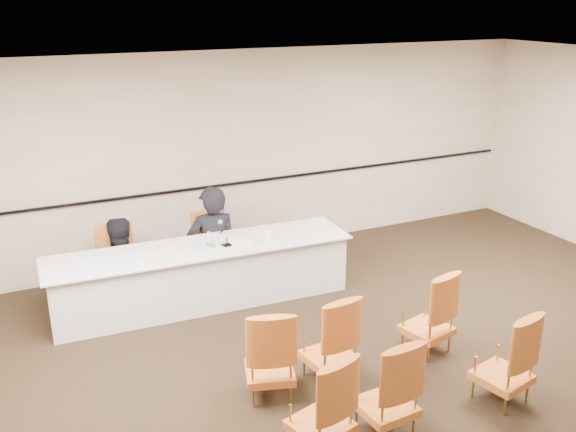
# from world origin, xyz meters

# --- Properties ---
(floor) EXTENTS (10.00, 10.00, 0.00)m
(floor) POSITION_xyz_m (0.00, 0.00, 0.00)
(floor) COLOR black
(floor) RESTS_ON ground
(ceiling) EXTENTS (10.00, 10.00, 0.00)m
(ceiling) POSITION_xyz_m (0.00, 0.00, 3.00)
(ceiling) COLOR white
(ceiling) RESTS_ON ground
(wall_back) EXTENTS (10.00, 0.04, 3.00)m
(wall_back) POSITION_xyz_m (0.00, 4.00, 1.50)
(wall_back) COLOR #B5A48E
(wall_back) RESTS_ON ground
(wall_rail) EXTENTS (9.80, 0.04, 0.03)m
(wall_rail) POSITION_xyz_m (0.00, 3.96, 1.10)
(wall_rail) COLOR black
(wall_rail) RESTS_ON wall_back
(panel_table) EXTENTS (3.82, 1.05, 0.76)m
(panel_table) POSITION_xyz_m (-0.92, 2.62, 0.38)
(panel_table) COLOR silver
(panel_table) RESTS_ON ground
(panelist_main) EXTENTS (0.73, 0.52, 1.89)m
(panelist_main) POSITION_xyz_m (-0.59, 3.16, 0.40)
(panelist_main) COLOR black
(panelist_main) RESTS_ON ground
(panelist_main_chair) EXTENTS (0.52, 0.52, 0.95)m
(panelist_main_chair) POSITION_xyz_m (-0.59, 3.16, 0.47)
(panelist_main_chair) COLOR #BB5221
(panelist_main_chair) RESTS_ON ground
(panelist_second) EXTENTS (0.89, 0.76, 1.59)m
(panelist_second) POSITION_xyz_m (-1.83, 3.22, 0.28)
(panelist_second) COLOR black
(panelist_second) RESTS_ON ground
(panelist_second_chair) EXTENTS (0.52, 0.52, 0.95)m
(panelist_second_chair) POSITION_xyz_m (-1.83, 3.22, 0.47)
(panelist_second_chair) COLOR #BB5221
(panelist_second_chair) RESTS_ON ground
(papers) EXTENTS (0.30, 0.22, 0.00)m
(papers) POSITION_xyz_m (-0.42, 2.53, 0.76)
(papers) COLOR white
(papers) RESTS_ON panel_table
(microphone) EXTENTS (0.14, 0.23, 0.30)m
(microphone) POSITION_xyz_m (-0.62, 2.51, 0.91)
(microphone) COLOR black
(microphone) RESTS_ON panel_table
(water_bottle) EXTENTS (0.08, 0.08, 0.22)m
(water_bottle) POSITION_xyz_m (-0.85, 2.52, 0.87)
(water_bottle) COLOR teal
(water_bottle) RESTS_ON panel_table
(drinking_glass) EXTENTS (0.07, 0.07, 0.10)m
(drinking_glass) POSITION_xyz_m (-0.73, 2.54, 0.81)
(drinking_glass) COLOR silver
(drinking_glass) RESTS_ON panel_table
(coffee_cup) EXTENTS (0.10, 0.10, 0.13)m
(coffee_cup) POSITION_xyz_m (-0.09, 2.44, 0.83)
(coffee_cup) COLOR white
(coffee_cup) RESTS_ON panel_table
(aud_chair_front_left) EXTENTS (0.63, 0.63, 0.95)m
(aud_chair_front_left) POSITION_xyz_m (-0.98, 0.43, 0.47)
(aud_chair_front_left) COLOR #BB5221
(aud_chair_front_left) RESTS_ON ground
(aud_chair_front_mid) EXTENTS (0.55, 0.55, 0.95)m
(aud_chair_front_mid) POSITION_xyz_m (-0.33, 0.42, 0.47)
(aud_chair_front_mid) COLOR #BB5221
(aud_chair_front_mid) RESTS_ON ground
(aud_chair_front_right) EXTENTS (0.60, 0.60, 0.95)m
(aud_chair_front_right) POSITION_xyz_m (0.91, 0.45, 0.47)
(aud_chair_front_right) COLOR #BB5221
(aud_chair_front_right) RESTS_ON ground
(aud_chair_back_left) EXTENTS (0.61, 0.61, 0.95)m
(aud_chair_back_left) POSITION_xyz_m (-0.93, -0.50, 0.47)
(aud_chair_back_left) COLOR #BB5221
(aud_chair_back_left) RESTS_ON ground
(aud_chair_back_mid) EXTENTS (0.53, 0.53, 0.95)m
(aud_chair_back_mid) POSITION_xyz_m (-0.28, -0.52, 0.47)
(aud_chair_back_mid) COLOR #BB5221
(aud_chair_back_mid) RESTS_ON ground
(aud_chair_back_right) EXTENTS (0.59, 0.59, 0.95)m
(aud_chair_back_right) POSITION_xyz_m (0.99, -0.60, 0.47)
(aud_chair_back_right) COLOR #BB5221
(aud_chair_back_right) RESTS_ON ground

